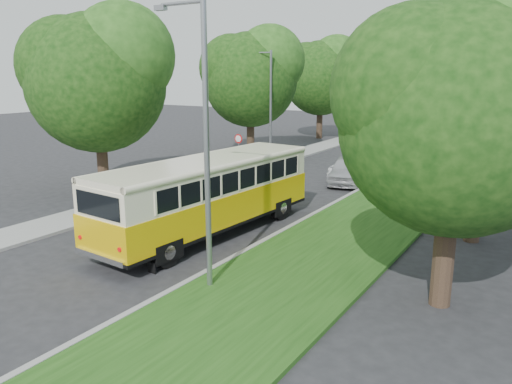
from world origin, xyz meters
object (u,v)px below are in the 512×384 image
Objects in this scene: car_blue at (397,153)px; lamppost_far at (269,103)px; car_silver at (347,170)px; car_grey at (427,139)px; car_white at (354,167)px; vintage_bus at (209,197)px; lamppost_near at (204,138)px.

lamppost_far is at bearing -163.94° from car_blue.
car_silver is 1.06× the size of car_blue.
lamppost_far reaches higher than car_grey.
car_white is 6.48m from car_blue.
lamppost_far is 8.31m from car_silver.
car_silver is at bearing -24.09° from lamppost_far.
car_silver is at bearing -69.85° from car_white.
vintage_bus is 19.75m from car_blue.
vintage_bus reaches higher than car_blue.
car_blue is at bearing 35.07° from lamppost_far.
lamppost_far is at bearing 141.21° from car_silver.
car_blue is (1.33, 19.69, -0.89)m from vintage_bus.
car_white is at bearing -109.78° from car_grey.
car_white is 0.70× the size of car_grey.
car_white is 0.88× the size of car_blue.
car_grey is at bearing 73.49° from car_silver.
lamppost_far is 2.02× the size of car_white.
car_blue is at bearing 72.73° from car_silver.
lamppost_near is 1.52× the size of car_grey.
car_white is at bearing 83.78° from car_silver.
lamppost_far is (-8.91, 18.50, -0.25)m from lamppost_near.
car_grey is (-1.46, 31.48, -3.64)m from lamppost_near.
vintage_bus reaches higher than car_white.
car_grey is at bearing 69.98° from car_blue.
lamppost_near is 1.07× the size of lamppost_far.
lamppost_far reaches higher than vintage_bus.
car_grey is (0.14, 7.85, 0.12)m from car_blue.
lamppost_near reaches higher than car_grey.
lamppost_near reaches higher than lamppost_far.
lamppost_near is 15.94m from car_silver.
lamppost_far is 1.42× the size of car_grey.
lamppost_far is 15.34m from car_grey.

